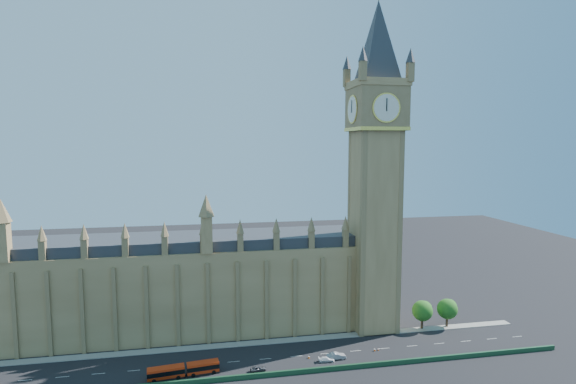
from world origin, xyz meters
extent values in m
plane|color=black|center=(0.00, 0.00, 0.00)|extent=(400.00, 400.00, 0.00)
cube|color=olive|center=(-25.00, 22.00, 12.50)|extent=(120.00, 20.00, 25.00)
cube|color=#2D3035|center=(-25.00, 22.00, 26.50)|extent=(120.00, 18.00, 3.00)
cube|color=olive|center=(38.00, 14.00, 29.00)|extent=(12.00, 12.00, 58.00)
cube|color=olive|center=(38.00, 14.00, 64.00)|extent=(14.00, 14.00, 12.00)
cylinder|color=silver|center=(38.00, 6.85, 64.00)|extent=(7.20, 0.30, 7.20)
cube|color=olive|center=(38.00, 14.00, 71.00)|extent=(14.50, 14.50, 2.00)
pyramid|color=#2D3035|center=(38.00, 14.00, 94.00)|extent=(20.59, 20.59, 22.00)
cube|color=#1E4C2D|center=(0.00, -9.00, 0.60)|extent=(160.00, 0.60, 1.20)
cube|color=gray|center=(0.00, 9.50, 0.08)|extent=(160.00, 3.00, 0.16)
cylinder|color=#382619|center=(52.00, 10.00, 2.00)|extent=(0.70, 0.70, 4.00)
sphere|color=#215416|center=(52.00, 10.00, 5.50)|extent=(6.00, 6.00, 6.00)
sphere|color=#215416|center=(52.80, 10.30, 6.10)|extent=(4.38, 4.38, 4.38)
cylinder|color=#382619|center=(60.00, 10.00, 2.00)|extent=(0.70, 0.70, 4.00)
sphere|color=#215416|center=(60.00, 10.00, 5.50)|extent=(6.00, 6.00, 6.00)
sphere|color=#215416|center=(60.80, 10.30, 6.10)|extent=(4.38, 4.38, 4.38)
cube|color=red|center=(-20.00, -5.40, 1.40)|extent=(8.62, 3.29, 2.80)
cube|color=red|center=(-11.56, -4.42, 1.40)|extent=(7.69, 3.18, 2.80)
cube|color=black|center=(-20.00, -5.40, 1.74)|extent=(8.68, 3.34, 1.06)
cube|color=black|center=(-11.56, -4.42, 1.74)|extent=(7.75, 3.23, 1.06)
cylinder|color=black|center=(-16.01, -4.93, 1.26)|extent=(1.01, 2.31, 2.24)
cylinder|color=black|center=(-22.54, -6.86, 0.47)|extent=(0.96, 0.39, 0.93)
cylinder|color=black|center=(-22.81, -4.54, 0.47)|extent=(0.96, 0.39, 0.93)
cylinder|color=black|center=(-17.20, -6.25, 0.47)|extent=(0.96, 0.39, 0.93)
cylinder|color=black|center=(-17.46, -3.93, 0.47)|extent=(0.96, 0.39, 0.93)
cylinder|color=black|center=(-13.80, -5.85, 0.47)|extent=(0.96, 0.39, 0.93)
cylinder|color=black|center=(-14.07, -3.53, 0.47)|extent=(0.96, 0.39, 0.93)
cylinder|color=black|center=(-9.05, -5.30, 0.47)|extent=(0.96, 0.39, 0.93)
cylinder|color=black|center=(-9.32, -2.98, 0.47)|extent=(0.96, 0.39, 0.93)
imported|color=#42444A|center=(1.49, -5.79, 0.65)|extent=(3.98, 2.01, 1.30)
imported|color=#93949A|center=(21.70, -3.37, 0.81)|extent=(4.96, 1.81, 1.62)
imported|color=white|center=(18.86, -4.25, 0.59)|extent=(4.14, 1.91, 1.17)
cube|color=black|center=(14.92, -1.75, 0.02)|extent=(0.50, 0.50, 0.04)
cone|color=#E15D0B|center=(14.92, -1.75, 0.38)|extent=(0.54, 0.54, 0.76)
cylinder|color=white|center=(14.92, -1.75, 0.49)|extent=(0.37, 0.37, 0.13)
cube|color=black|center=(32.95, -0.99, 0.02)|extent=(0.53, 0.53, 0.04)
cone|color=#DA4A0B|center=(32.95, -0.99, 0.38)|extent=(0.58, 0.58, 0.75)
cylinder|color=white|center=(32.95, -0.99, 0.48)|extent=(0.37, 0.37, 0.13)
cube|color=black|center=(22.39, -2.31, 0.02)|extent=(0.49, 0.49, 0.05)
cone|color=#FD5F0D|center=(22.39, -2.31, 0.39)|extent=(0.54, 0.54, 0.79)
cylinder|color=white|center=(22.39, -2.31, 0.51)|extent=(0.38, 0.38, 0.14)
cube|color=black|center=(34.00, -0.87, 0.02)|extent=(0.49, 0.49, 0.04)
cone|color=#DE480B|center=(34.00, -0.87, 0.32)|extent=(0.54, 0.54, 0.64)
cylinder|color=white|center=(34.00, -0.87, 0.41)|extent=(0.31, 0.31, 0.11)
camera|label=1|loc=(-10.47, -107.96, 54.22)|focal=28.00mm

